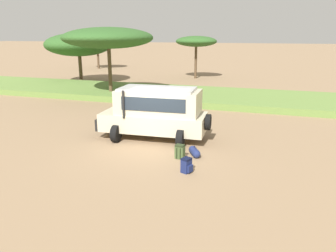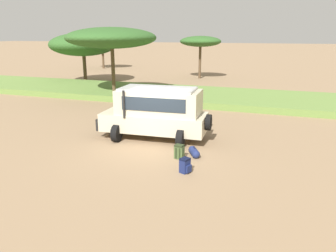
# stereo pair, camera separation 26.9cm
# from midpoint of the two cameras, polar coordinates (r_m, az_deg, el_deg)

# --- Properties ---
(ground_plane) EXTENTS (320.00, 320.00, 0.00)m
(ground_plane) POSITION_cam_midpoint_polar(r_m,az_deg,el_deg) (14.68, -1.73, -3.46)
(ground_plane) COLOR #8C7051
(grass_bank) EXTENTS (120.00, 7.00, 0.44)m
(grass_bank) POSITION_cam_midpoint_polar(r_m,az_deg,el_deg) (25.18, 7.59, 5.12)
(grass_bank) COLOR olive
(grass_bank) RESTS_ON ground_plane
(safari_vehicle) EXTENTS (5.42, 2.95, 2.44)m
(safari_vehicle) POSITION_cam_midpoint_polar(r_m,az_deg,el_deg) (15.36, -1.56, 2.45)
(safari_vehicle) COLOR beige
(safari_vehicle) RESTS_ON ground_plane
(backpack_beside_front_wheel) EXTENTS (0.44, 0.42, 0.55)m
(backpack_beside_front_wheel) POSITION_cam_midpoint_polar(r_m,az_deg,el_deg) (11.89, 3.65, -6.89)
(backpack_beside_front_wheel) COLOR navy
(backpack_beside_front_wheel) RESTS_ON ground_plane
(backpack_cluster_center) EXTENTS (0.40, 0.40, 0.58)m
(backpack_cluster_center) POSITION_cam_midpoint_polar(r_m,az_deg,el_deg) (13.16, 2.59, -4.50)
(backpack_cluster_center) COLOR #42562D
(backpack_cluster_center) RESTS_ON ground_plane
(duffel_bag_low_black_case) EXTENTS (0.61, 0.81, 0.43)m
(duffel_bag_low_black_case) POSITION_cam_midpoint_polar(r_m,az_deg,el_deg) (13.50, 5.13, -4.54)
(duffel_bag_low_black_case) COLOR navy
(duffel_bag_low_black_case) RESTS_ON ground_plane
(acacia_tree_far_left) EXTENTS (4.89, 4.19, 4.61)m
(acacia_tree_far_left) POSITION_cam_midpoint_polar(r_m,az_deg,el_deg) (48.10, -11.23, 14.31)
(acacia_tree_far_left) COLOR brown
(acacia_tree_far_left) RESTS_ON ground_plane
(acacia_tree_left_mid) EXTENTS (6.43, 6.80, 4.89)m
(acacia_tree_left_mid) POSITION_cam_midpoint_polar(r_m,az_deg,el_deg) (34.27, -14.33, 13.58)
(acacia_tree_left_mid) COLOR brown
(acacia_tree_left_mid) RESTS_ON ground_plane
(acacia_tree_centre_back) EXTENTS (6.72, 7.38, 5.31)m
(acacia_tree_centre_back) POSITION_cam_midpoint_polar(r_m,az_deg,el_deg) (26.04, -9.48, 14.89)
(acacia_tree_centre_back) COLOR brown
(acacia_tree_centre_back) RESTS_ON ground_plane
(acacia_tree_right_mid) EXTENTS (4.49, 3.90, 4.58)m
(acacia_tree_right_mid) POSITION_cam_midpoint_polar(r_m,az_deg,el_deg) (36.68, 5.89, 14.41)
(acacia_tree_right_mid) COLOR brown
(acacia_tree_right_mid) RESTS_ON ground_plane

